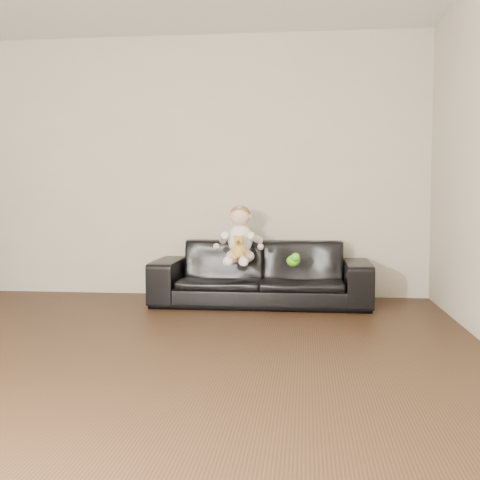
# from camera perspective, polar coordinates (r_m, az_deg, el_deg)

# --- Properties ---
(floor) EXTENTS (5.50, 5.50, 0.00)m
(floor) POSITION_cam_1_polar(r_m,az_deg,el_deg) (3.64, -15.21, -11.83)
(floor) COLOR #342012
(floor) RESTS_ON ground
(wall_back) EXTENTS (5.00, 0.00, 5.00)m
(wall_back) POSITION_cam_1_polar(r_m,az_deg,el_deg) (6.15, -5.96, 6.95)
(wall_back) COLOR beige
(wall_back) RESTS_ON ground
(sofa) EXTENTS (1.99, 0.78, 0.58)m
(sofa) POSITION_cam_1_polar(r_m,az_deg,el_deg) (5.56, 2.02, -3.15)
(sofa) COLOR black
(sofa) RESTS_ON floor
(baby) EXTENTS (0.37, 0.45, 0.53)m
(baby) POSITION_cam_1_polar(r_m,az_deg,el_deg) (5.44, -0.02, 0.14)
(baby) COLOR silver
(baby) RESTS_ON sofa
(teddy_bear) EXTENTS (0.13, 0.13, 0.21)m
(teddy_bear) POSITION_cam_1_polar(r_m,az_deg,el_deg) (5.28, -0.10, -0.69)
(teddy_bear) COLOR gold
(teddy_bear) RESTS_ON sofa
(toy_green) EXTENTS (0.16, 0.18, 0.10)m
(toy_green) POSITION_cam_1_polar(r_m,az_deg,el_deg) (5.29, 5.07, -1.98)
(toy_green) COLOR #54CE18
(toy_green) RESTS_ON sofa
(toy_rattle) EXTENTS (0.09, 0.09, 0.07)m
(toy_rattle) POSITION_cam_1_polar(r_m,az_deg,el_deg) (5.36, 5.26, -2.08)
(toy_rattle) COLOR #E94D1B
(toy_rattle) RESTS_ON sofa
(toy_blue_disc) EXTENTS (0.14, 0.14, 0.01)m
(toy_blue_disc) POSITION_cam_1_polar(r_m,az_deg,el_deg) (5.44, 5.08, -2.28)
(toy_blue_disc) COLOR blue
(toy_blue_disc) RESTS_ON sofa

